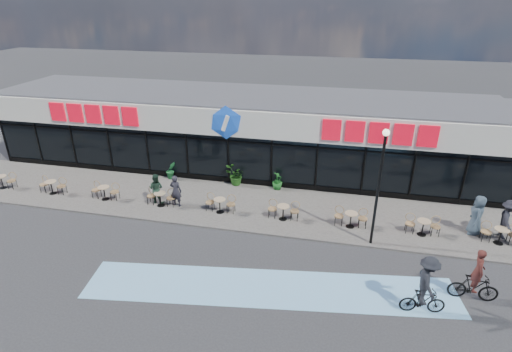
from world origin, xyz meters
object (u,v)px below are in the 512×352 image
Objects in this scene: potted_plant_mid at (277,181)px; pedestrian_a at (477,215)px; potted_plant_left at (171,170)px; cyclist_a at (426,287)px; bistro_set_0 at (3,180)px; patron_right at (156,188)px; cyclist_b at (475,282)px; pedestrian_b at (507,219)px; patron_left at (176,191)px; lamp_post at (380,179)px; potted_plant_right at (235,176)px.

pedestrian_a is (9.58, -2.56, 0.44)m from potted_plant_mid.
potted_plant_left is 0.46× the size of cyclist_a.
bistro_set_0 is 22.36m from cyclist_a.
cyclist_b reaches higher than patron_right.
cyclist_b is (14.81, -7.24, 0.14)m from potted_plant_left.
patron_right is at bearing -153.98° from potted_plant_mid.
pedestrian_b is at bearing -177.02° from patron_right.
potted_plant_mid is 0.60× the size of patron_left.
lamp_post is 3.42× the size of bistro_set_0.
pedestrian_a is at bearing -14.97° from potted_plant_mid.
bistro_set_0 is at bearing 170.25° from cyclist_b.
pedestrian_b reaches higher than potted_plant_mid.
lamp_post is 5.43m from pedestrian_a.
cyclist_a is (8.95, -8.28, 0.41)m from potted_plant_right.
potted_plant_right is at bearing 137.24° from cyclist_a.
potted_plant_right is 0.62× the size of pedestrian_a.
patron_right reaches higher than bistro_set_0.
potted_plant_right is 0.51× the size of cyclist_a.
patron_left reaches higher than potted_plant_mid.
potted_plant_mid is 11.12m from pedestrian_b.
cyclist_a reaches higher than patron_right.
potted_plant_left is at bearing 158.63° from lamp_post.
pedestrian_a is 0.83× the size of cyclist_a.
lamp_post is 2.83× the size of pedestrian_b.
potted_plant_mid is at bearing 11.57° from bistro_set_0.
bistro_set_0 is at bearing -160.19° from potted_plant_left.
cyclist_b is (14.33, -4.29, -0.14)m from patron_right.
pedestrian_a is 6.48m from cyclist_a.
potted_plant_mid is 0.87× the size of potted_plant_right.
potted_plant_right is at bearing 84.12° from pedestrian_b.
patron_left reaches higher than patron_right.
cyclist_a reaches higher than potted_plant_left.
potted_plant_right is at bearing 13.78° from bistro_set_0.
pedestrian_b reaches higher than potted_plant_left.
potted_plant_left is 6.42m from potted_plant_mid.
patron_right is at bearing 156.68° from cyclist_a.
pedestrian_a reaches higher than potted_plant_mid.
pedestrian_a reaches higher than patron_left.
cyclist_a reaches higher than pedestrian_a.
pedestrian_b is at bearing -13.78° from potted_plant_mid.
patron_right is at bearing -80.77° from potted_plant_left.
pedestrian_b is (15.58, 0.37, 0.08)m from patron_left.
patron_left is at bearing -62.04° from potted_plant_left.
pedestrian_b is 7.07m from cyclist_a.
patron_left is (-9.73, 1.37, -2.27)m from lamp_post.
cyclist_a reaches higher than cyclist_b.
patron_left is 1.06× the size of patron_right.
potted_plant_left reaches higher than potted_plant_mid.
potted_plant_left is 0.49× the size of cyclist_b.
pedestrian_a reaches higher than potted_plant_right.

